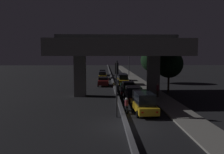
# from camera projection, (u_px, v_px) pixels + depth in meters

# --- Properties ---
(ground_plane) EXTENTS (200.00, 200.00, 0.00)m
(ground_plane) POSITION_uv_depth(u_px,v_px,m) (126.00, 127.00, 16.36)
(ground_plane) COLOR black
(median_divider) EXTENTS (0.34, 126.00, 0.31)m
(median_divider) POSITION_uv_depth(u_px,v_px,m) (111.00, 77.00, 51.14)
(median_divider) COLOR #4C4C51
(median_divider) RESTS_ON ground_plane
(sidewalk_right) EXTENTS (2.67, 126.00, 0.15)m
(sidewalk_right) POSITION_uv_depth(u_px,v_px,m) (138.00, 81.00, 44.37)
(sidewalk_right) COLOR slate
(sidewalk_right) RESTS_ON ground_plane
(elevated_overpass) EXTENTS (15.91, 12.39, 7.99)m
(elevated_overpass) POSITION_uv_depth(u_px,v_px,m) (117.00, 50.00, 28.18)
(elevated_overpass) COLOR slate
(elevated_overpass) RESTS_ON ground_plane
(traffic_light_left_of_median) EXTENTS (0.30, 0.49, 4.90)m
(traffic_light_left_of_median) POSITION_uv_depth(u_px,v_px,m) (117.00, 79.00, 18.61)
(traffic_light_left_of_median) COLOR black
(traffic_light_left_of_median) RESTS_ON ground_plane
(street_lamp) EXTENTS (2.53, 0.32, 8.45)m
(street_lamp) POSITION_uv_depth(u_px,v_px,m) (128.00, 57.00, 55.52)
(street_lamp) COLOR #2D2D30
(street_lamp) RESTS_ON ground_plane
(car_taxi_yellow_lead) EXTENTS (2.05, 4.57, 1.94)m
(car_taxi_yellow_lead) POSITION_uv_depth(u_px,v_px,m) (144.00, 102.00, 20.15)
(car_taxi_yellow_lead) COLOR gold
(car_taxi_yellow_lead) RESTS_ON ground_plane
(car_black_second) EXTENTS (2.08, 3.98, 1.67)m
(car_black_second) POSITION_uv_depth(u_px,v_px,m) (134.00, 93.00, 25.62)
(car_black_second) COLOR black
(car_black_second) RESTS_ON ground_plane
(car_dark_green_third) EXTENTS (2.03, 4.14, 1.50)m
(car_dark_green_third) POSITION_uv_depth(u_px,v_px,m) (128.00, 86.00, 32.24)
(car_dark_green_third) COLOR black
(car_dark_green_third) RESTS_ON ground_plane
(car_taxi_yellow_fourth) EXTENTS (1.91, 4.68, 2.00)m
(car_taxi_yellow_fourth) POSITION_uv_depth(u_px,v_px,m) (123.00, 79.00, 38.94)
(car_taxi_yellow_fourth) COLOR gold
(car_taxi_yellow_fourth) RESTS_ON ground_plane
(car_white_fifth) EXTENTS (1.95, 4.55, 1.63)m
(car_white_fifth) POSITION_uv_depth(u_px,v_px,m) (122.00, 77.00, 45.10)
(car_white_fifth) COLOR silver
(car_white_fifth) RESTS_ON ground_plane
(car_dark_red_lead_oncoming) EXTENTS (2.06, 4.00, 1.51)m
(car_dark_red_lead_oncoming) POSITION_uv_depth(u_px,v_px,m) (104.00, 81.00, 38.10)
(car_dark_red_lead_oncoming) COLOR #591414
(car_dark_red_lead_oncoming) RESTS_ON ground_plane
(car_taxi_yellow_second_oncoming) EXTENTS (1.90, 4.51, 1.72)m
(car_taxi_yellow_second_oncoming) POSITION_uv_depth(u_px,v_px,m) (103.00, 75.00, 48.86)
(car_taxi_yellow_second_oncoming) COLOR gold
(car_taxi_yellow_second_oncoming) RESTS_ON ground_plane
(car_dark_blue_third_oncoming) EXTENTS (2.00, 4.55, 1.46)m
(car_dark_blue_third_oncoming) POSITION_uv_depth(u_px,v_px,m) (102.00, 73.00, 57.77)
(car_dark_blue_third_oncoming) COLOR #141938
(car_dark_blue_third_oncoming) RESTS_ON ground_plane
(motorcycle_black_filtering_near) EXTENTS (0.32, 1.72, 1.40)m
(motorcycle_black_filtering_near) POSITION_uv_depth(u_px,v_px,m) (126.00, 106.00, 20.37)
(motorcycle_black_filtering_near) COLOR black
(motorcycle_black_filtering_near) RESTS_ON ground_plane
(motorcycle_red_filtering_mid) EXTENTS (0.34, 1.82, 1.52)m
(motorcycle_red_filtering_mid) POSITION_uv_depth(u_px,v_px,m) (122.00, 92.00, 27.80)
(motorcycle_red_filtering_mid) COLOR black
(motorcycle_red_filtering_mid) RESTS_ON ground_plane
(motorcycle_white_filtering_far) EXTENTS (0.34, 1.89, 1.51)m
(motorcycle_white_filtering_far) POSITION_uv_depth(u_px,v_px,m) (118.00, 84.00, 35.47)
(motorcycle_white_filtering_far) COLOR black
(motorcycle_white_filtering_far) RESTS_ON ground_plane
(pedestrian_on_sidewalk) EXTENTS (0.35, 0.35, 1.71)m
(pedestrian_on_sidewalk) POSITION_uv_depth(u_px,v_px,m) (158.00, 90.00, 27.13)
(pedestrian_on_sidewalk) COLOR #2D261E
(pedestrian_on_sidewalk) RESTS_ON sidewalk_right
(roadside_tree_kerbside_near) EXTENTS (3.95, 3.95, 6.10)m
(roadside_tree_kerbside_near) POSITION_uv_depth(u_px,v_px,m) (169.00, 64.00, 30.73)
(roadside_tree_kerbside_near) COLOR #38281C
(roadside_tree_kerbside_near) RESTS_ON ground_plane
(roadside_tree_kerbside_mid) EXTENTS (4.33, 4.33, 6.53)m
(roadside_tree_kerbside_mid) POSITION_uv_depth(u_px,v_px,m) (152.00, 60.00, 41.44)
(roadside_tree_kerbside_mid) COLOR #38281C
(roadside_tree_kerbside_mid) RESTS_ON ground_plane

